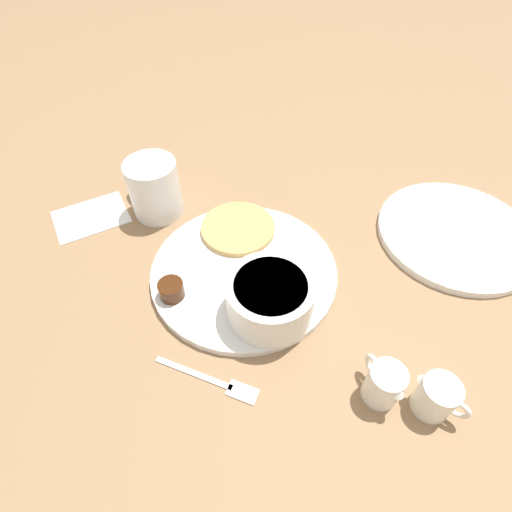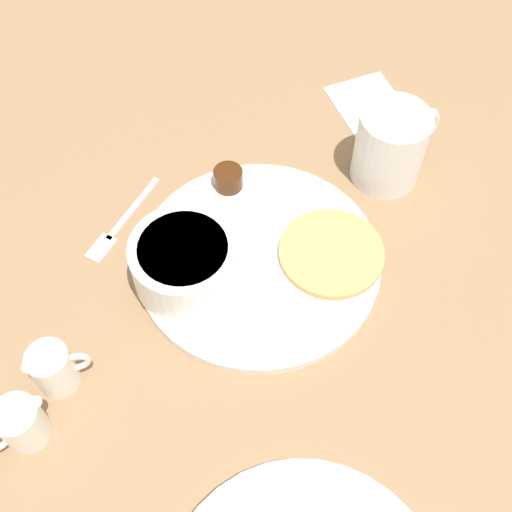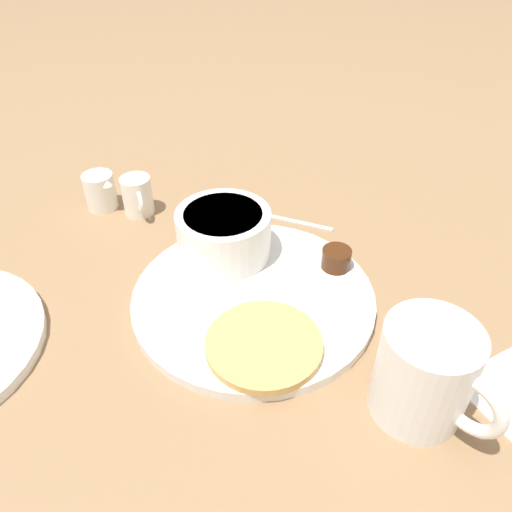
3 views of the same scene
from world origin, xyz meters
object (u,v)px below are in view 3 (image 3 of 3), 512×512
Objects in this scene: plate at (253,297)px; creamer_pitcher_near at (137,195)px; creamer_pitcher_far at (100,191)px; fork at (274,216)px; bowl at (224,232)px; coffee_mug at (426,374)px.

creamer_pitcher_near reaches higher than plate.
creamer_pitcher_near is at bearing -47.92° from creamer_pitcher_far.
plate is at bearing -81.42° from creamer_pitcher_near.
creamer_pitcher_near is 0.53× the size of fork.
creamer_pitcher_near is (-0.05, 0.16, -0.02)m from bowl.
bowl is 0.12m from fork.
creamer_pitcher_far is 0.25m from fork.
creamer_pitcher_far reaches higher than fork.
plate is at bearing 103.56° from coffee_mug.
coffee_mug reaches higher than creamer_pitcher_far.
creamer_pitcher_far reaches higher than plate.
plate is 0.09m from bowl.
coffee_mug is at bearing -101.80° from fork.
plate is 2.40× the size of bowl.
creamer_pitcher_far is (-0.08, 0.28, 0.02)m from plate.
creamer_pitcher_far is at bearing 132.08° from creamer_pitcher_near.
bowl reaches higher than fork.
fork is (0.11, 0.04, -0.04)m from bowl.
bowl is 0.96× the size of fork.
creamer_pitcher_near reaches higher than creamer_pitcher_far.
coffee_mug is 0.50m from creamer_pitcher_far.
bowl reaches higher than plate.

